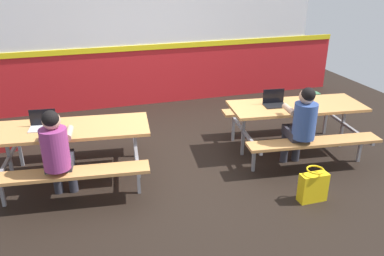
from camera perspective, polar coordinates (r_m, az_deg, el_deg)
The scene contains 11 objects.
ground_plane at distance 5.71m, azimuth -0.26°, elevation -4.85°, with size 10.00×10.00×0.02m, color black.
accent_backdrop at distance 7.76m, azimuth -6.11°, elevation 12.43°, with size 8.00×0.14×2.60m.
picnic_table_left at distance 5.22m, azimuth -17.04°, elevation -1.55°, with size 2.02×1.75×0.74m.
picnic_table_right at distance 5.97m, azimuth 14.86°, elevation 1.81°, with size 2.02×1.75×0.74m.
student_nearer at distance 4.68m, azimuth -19.13°, elevation -2.96°, with size 0.39×0.54×1.21m.
student_further at distance 5.38m, azimuth 15.70°, elevation 0.88°, with size 0.39×0.54×1.21m.
laptop_silver at distance 5.23m, azimuth -20.93°, elevation 0.48°, with size 0.34×0.26×0.22m.
laptop_dark at distance 5.80m, azimuth 11.97°, elevation 3.70°, with size 0.34×0.26×0.22m.
backpack_dark at distance 6.57m, azimuth -25.50°, elevation -1.18°, with size 0.30×0.22×0.44m.
tote_bag_bright at distance 4.93m, azimuth 17.23°, elevation -8.14°, with size 0.34×0.21×0.43m.
satchel_spare at distance 7.62m, azimuth 16.74°, elevation 3.33°, with size 0.30×0.22×0.44m.
Camera 1 is at (-1.45, -4.83, 2.66)m, focal length 36.59 mm.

